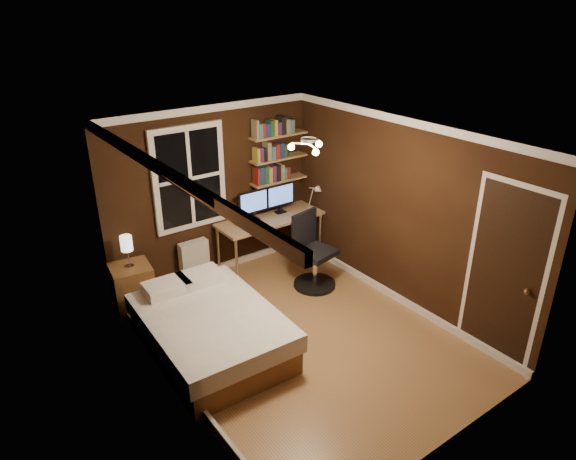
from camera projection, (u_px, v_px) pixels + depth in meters
floor at (300, 337)px, 6.29m from camera, size 4.20×4.20×0.00m
wall_back at (212, 193)px, 7.32m from camera, size 3.20×0.04×2.50m
wall_left at (169, 289)px, 4.92m from camera, size 0.04×4.20×2.50m
wall_right at (400, 213)px, 6.63m from camera, size 0.04×4.20×2.50m
ceiling at (303, 136)px, 5.25m from camera, size 3.20×4.20×0.02m
window at (189, 178)px, 6.98m from camera, size 1.06×0.06×1.46m
door at (504, 277)px, 5.58m from camera, size 0.03×0.82×2.05m
door_knob at (527, 292)px, 5.34m from camera, size 0.06×0.06×0.06m
ceiling_fixture at (309, 148)px, 5.22m from camera, size 0.44×0.44×0.18m
bookshelf_lower at (279, 180)px, 7.81m from camera, size 0.92×0.22×0.03m
books_row_lower at (279, 172)px, 7.75m from camera, size 0.54×0.16×0.23m
bookshelf_middle at (279, 158)px, 7.66m from camera, size 0.92×0.22×0.03m
books_row_middle at (279, 150)px, 7.61m from camera, size 0.48×0.16×0.23m
bookshelf_upper at (278, 135)px, 7.52m from camera, size 0.92×0.22×0.03m
books_row_upper at (278, 126)px, 7.46m from camera, size 0.60×0.16×0.23m
bed at (210, 330)px, 5.95m from camera, size 1.43×1.95×0.65m
nightstand at (133, 287)px, 6.75m from camera, size 0.56×0.56×0.62m
bedside_lamp at (127, 252)px, 6.53m from camera, size 0.15×0.15×0.43m
radiator at (194, 262)px, 7.40m from camera, size 0.42×0.15×0.63m
desk at (270, 221)px, 7.71m from camera, size 1.64×0.62×0.78m
monitor_left at (253, 205)px, 7.52m from camera, size 0.49×0.12×0.46m
monitor_right at (280, 198)px, 7.78m from camera, size 0.49×0.12×0.46m
desk_lamp at (314, 197)px, 7.87m from camera, size 0.14×0.32×0.44m
office_chair at (312, 258)px, 7.26m from camera, size 0.60×0.60×1.09m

